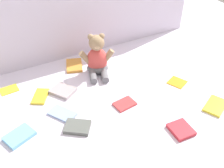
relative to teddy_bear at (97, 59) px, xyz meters
name	(u,v)px	position (x,y,z in m)	size (l,w,h in m)	color
ground_plane	(100,90)	(-0.06, -0.16, -0.09)	(3.20, 3.20, 0.00)	silver
backdrop_drape	(67,7)	(-0.06, 0.25, 0.23)	(1.76, 0.03, 0.64)	silver
teddy_bear	(97,59)	(0.00, 0.00, 0.00)	(0.20, 0.20, 0.24)	#D84C47
book_case_0	(177,82)	(0.35, -0.30, -0.09)	(0.09, 0.09, 0.01)	orange
book_case_1	(62,114)	(-0.30, -0.24, -0.08)	(0.07, 0.13, 0.01)	#8EA7D2
book_case_2	(19,136)	(-0.52, -0.29, -0.08)	(0.09, 0.12, 0.02)	#70BAE7
book_case_3	(41,96)	(-0.36, -0.07, -0.08)	(0.07, 0.12, 0.01)	yellow
book_case_4	(63,91)	(-0.24, -0.08, -0.08)	(0.10, 0.12, 0.02)	#A49698
book_case_5	(78,127)	(-0.27, -0.36, -0.08)	(0.08, 0.11, 0.02)	#555954
book_case_6	(125,104)	(-0.01, -0.32, -0.08)	(0.07, 0.10, 0.01)	#C3393B
book_case_7	(74,65)	(-0.10, 0.12, -0.08)	(0.09, 0.14, 0.02)	orange
book_case_8	(215,106)	(0.38, -0.55, -0.08)	(0.09, 0.14, 0.01)	yellow
book_case_9	(9,89)	(-0.49, 0.07, -0.08)	(0.07, 0.09, 0.01)	gold
book_case_10	(181,130)	(0.13, -0.59, -0.08)	(0.09, 0.10, 0.02)	#BD2933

